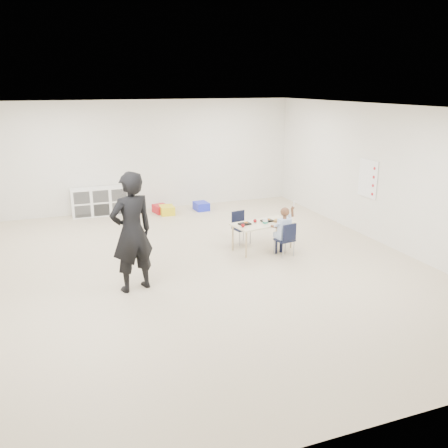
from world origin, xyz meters
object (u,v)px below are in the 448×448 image
object	(u,v)px
table	(262,236)
child	(285,230)
adult	(132,232)
chair_near	(285,239)
cubby_shelf	(100,201)

from	to	relation	value
table	child	distance (m)	0.59
adult	chair_near	bearing A→B (deg)	173.71
table	chair_near	xyz separation A→B (m)	(0.24, -0.48, 0.05)
child	table	bearing A→B (deg)	106.09
chair_near	cubby_shelf	world-z (taller)	cubby_shelf
child	chair_near	bearing A→B (deg)	0.00
table	adult	world-z (taller)	adult
chair_near	child	bearing A→B (deg)	0.00
chair_near	adult	size ratio (longest dim) A/B	0.34
chair_near	child	xyz separation A→B (m)	(0.00, 0.00, 0.19)
chair_near	table	bearing A→B (deg)	106.09
table	adult	size ratio (longest dim) A/B	0.67
table	child	world-z (taller)	child
table	cubby_shelf	size ratio (longest dim) A/B	0.92
table	cubby_shelf	distance (m)	4.63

